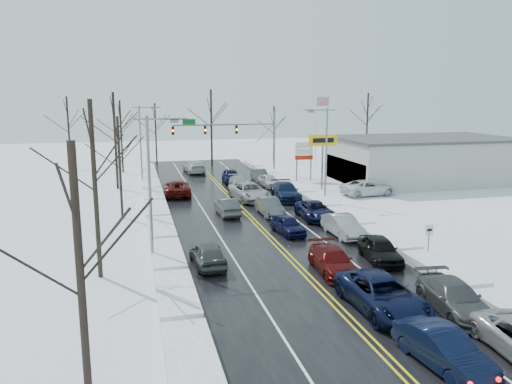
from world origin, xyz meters
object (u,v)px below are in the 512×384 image
object	(u,v)px
traffic_signal_mast	(236,133)
flagpole	(317,127)
oncoming_car_0	(227,215)
tires_plus_sign	(323,144)
dealership_building	(423,159)

from	to	relation	value
traffic_signal_mast	flagpole	size ratio (longest dim) A/B	1.33
oncoming_car_0	tires_plus_sign	bearing A→B (deg)	-145.54
tires_plus_sign	flagpole	distance (m)	14.79
tires_plus_sign	flagpole	bearing A→B (deg)	71.56
tires_plus_sign	dealership_building	distance (m)	13.82
tires_plus_sign	flagpole	world-z (taller)	flagpole
traffic_signal_mast	oncoming_car_0	size ratio (longest dim) A/B	2.98
tires_plus_sign	dealership_building	xyz separation A→B (m)	(13.48, 2.01, -2.34)
traffic_signal_mast	oncoming_car_0	xyz separation A→B (m)	(-5.15, -21.04, -5.48)
flagpole	oncoming_car_0	world-z (taller)	flagpole
flagpole	dealership_building	size ratio (longest dim) A/B	0.49
tires_plus_sign	traffic_signal_mast	bearing A→B (deg)	120.46
tires_plus_sign	flagpole	size ratio (longest dim) A/B	0.60
traffic_signal_mast	tires_plus_sign	size ratio (longest dim) A/B	2.21
tires_plus_sign	oncoming_car_0	xyz separation A→B (m)	(-12.21, -9.04, -4.99)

